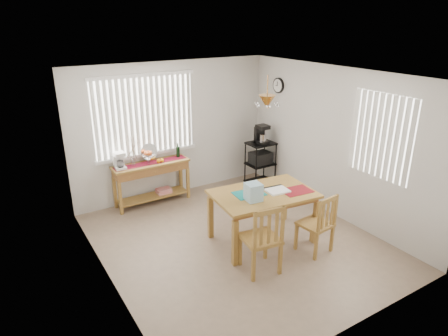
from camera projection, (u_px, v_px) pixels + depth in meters
ground at (237, 242)px, 6.34m from camera, size 4.00×4.50×0.01m
room_shell at (238, 139)px, 5.75m from camera, size 4.20×4.70×2.70m
sideboard at (152, 173)px, 7.45m from camera, size 1.44×0.40×0.81m
sideboard_items at (138, 158)px, 7.23m from camera, size 1.37×0.34×0.62m
wire_cart at (260, 160)px, 8.30m from camera, size 0.54×0.43×0.92m
cart_items at (261, 134)px, 8.12m from camera, size 0.22×0.26×0.38m
dining_table at (263, 198)px, 6.13m from camera, size 1.63×1.15×0.82m
table_items at (260, 192)px, 5.89m from camera, size 1.18×0.67×0.26m
chair_left at (262, 239)px, 5.43m from camera, size 0.55×0.55×1.04m
chair_right at (318, 224)px, 5.91m from camera, size 0.49×0.49×0.95m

